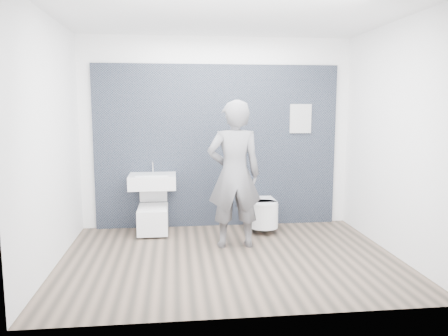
{
  "coord_description": "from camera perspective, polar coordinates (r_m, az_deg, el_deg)",
  "views": [
    {
      "loc": [
        -0.63,
        -4.97,
        1.79
      ],
      "look_at": [
        0.0,
        0.6,
        1.0
      ],
      "focal_mm": 35.0,
      "sensor_mm": 36.0,
      "label": 1
    }
  ],
  "objects": [
    {
      "name": "info_placard",
      "position": [
        6.91,
        9.64,
        -7.11
      ],
      "size": [
        0.32,
        0.03,
        0.43
      ],
      "primitive_type": "cube",
      "color": "white",
      "rests_on": "ground"
    },
    {
      "name": "toilet_square",
      "position": [
        6.32,
        -9.24,
        -6.37
      ],
      "size": [
        0.42,
        0.61,
        0.81
      ],
      "color": "white",
      "rests_on": "ground"
    },
    {
      "name": "toilet_rounded",
      "position": [
        6.38,
        5.0,
        -5.81
      ],
      "size": [
        0.4,
        0.68,
        0.37
      ],
      "color": "white",
      "rests_on": "ground"
    },
    {
      "name": "visitor",
      "position": [
        5.53,
        1.35,
        -0.86
      ],
      "size": [
        0.69,
        0.46,
        1.87
      ],
      "primitive_type": "imported",
      "rotation": [
        0.0,
        0.0,
        3.16
      ],
      "color": "slate",
      "rests_on": "ground"
    },
    {
      "name": "washbasin",
      "position": [
        6.26,
        -9.32,
        -1.66
      ],
      "size": [
        0.66,
        0.49,
        0.49
      ],
      "color": "white",
      "rests_on": "ground"
    },
    {
      "name": "ground",
      "position": [
        5.33,
        0.74,
        -11.63
      ],
      "size": [
        4.0,
        4.0,
        0.0
      ],
      "primitive_type": "plane",
      "color": "brown",
      "rests_on": "ground"
    },
    {
      "name": "tile_wall",
      "position": [
        6.72,
        -0.84,
        -7.43
      ],
      "size": [
        3.6,
        0.06,
        2.4
      ],
      "primitive_type": "cube",
      "color": "black",
      "rests_on": "ground"
    },
    {
      "name": "room_shell",
      "position": [
        5.01,
        0.78,
        7.43
      ],
      "size": [
        4.0,
        4.0,
        4.0
      ],
      "color": "white",
      "rests_on": "ground"
    }
  ]
}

